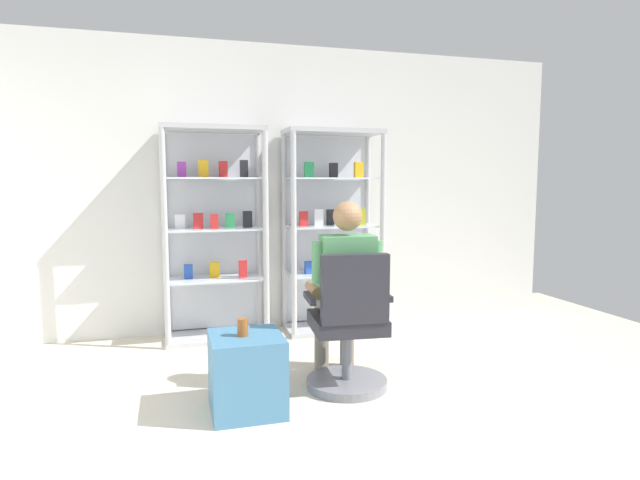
{
  "coord_description": "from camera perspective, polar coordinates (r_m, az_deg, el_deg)",
  "views": [
    {
      "loc": [
        -0.94,
        -2.08,
        1.42
      ],
      "look_at": [
        0.11,
        1.59,
        1.0
      ],
      "focal_mm": 29.83,
      "sensor_mm": 36.0,
      "label": 1
    }
  ],
  "objects": [
    {
      "name": "back_wall",
      "position": [
        5.17,
        -5.47,
        5.48
      ],
      "size": [
        6.0,
        0.1,
        2.7
      ],
      "primitive_type": "cube",
      "color": "silver",
      "rests_on": "ground"
    },
    {
      "name": "display_cabinet_left",
      "position": [
        4.88,
        -11.28,
        0.83
      ],
      "size": [
        0.9,
        0.45,
        1.9
      ],
      "color": "#B7B7BC",
      "rests_on": "ground"
    },
    {
      "name": "display_cabinet_right",
      "position": [
        5.09,
        1.16,
        1.14
      ],
      "size": [
        0.9,
        0.45,
        1.9
      ],
      "color": "#B7B7BC",
      "rests_on": "ground"
    },
    {
      "name": "office_chair",
      "position": [
        3.65,
        3.12,
        -10.04
      ],
      "size": [
        0.58,
        0.56,
        0.96
      ],
      "color": "slate",
      "rests_on": "ground"
    },
    {
      "name": "seated_shopkeeper",
      "position": [
        3.73,
        2.54,
        -4.65
      ],
      "size": [
        0.51,
        0.59,
        1.29
      ],
      "color": "slate",
      "rests_on": "ground"
    },
    {
      "name": "storage_crate",
      "position": [
        3.42,
        -7.87,
        -13.95
      ],
      "size": [
        0.44,
        0.46,
        0.48
      ],
      "primitive_type": "cube",
      "color": "teal",
      "rests_on": "ground"
    },
    {
      "name": "tea_glass",
      "position": [
        3.32,
        -8.29,
        -9.24
      ],
      "size": [
        0.07,
        0.07,
        0.11
      ],
      "primitive_type": "cylinder",
      "color": "brown",
      "rests_on": "storage_crate"
    }
  ]
}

